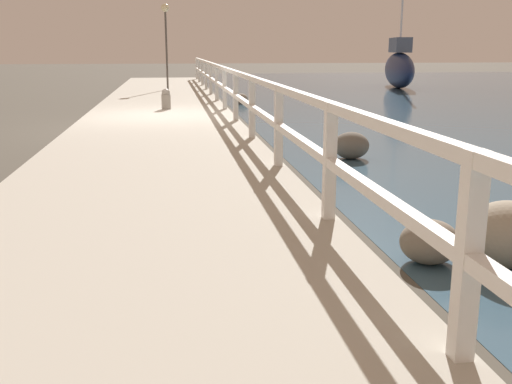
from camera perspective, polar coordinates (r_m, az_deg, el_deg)
ground_plane at (r=13.82m, az=-9.10°, el=5.94°), size 120.00×120.00×0.00m
dock_walkway at (r=13.80m, az=-9.12°, el=6.58°), size 3.38×36.00×0.31m
railing at (r=13.79m, az=-2.53°, el=10.29°), size 0.10×32.50×1.03m
boulder_downstream at (r=5.29m, az=16.20°, el=-4.58°), size 0.51×0.46×0.38m
boulder_far_strip at (r=20.09m, az=-1.42°, el=8.90°), size 0.44×0.39×0.33m
boulder_mid_strip at (r=5.42m, az=22.91°, el=-3.72°), size 0.75×0.67×0.56m
boulder_upstream at (r=10.04m, az=9.06°, el=4.40°), size 0.59×0.54×0.45m
mooring_bollard at (r=15.13m, az=-8.57°, el=8.75°), size 0.23×0.23×0.51m
dock_lamp at (r=22.46m, az=-8.60°, el=15.59°), size 0.29×0.29×3.02m
sailboat_navy at (r=28.83m, az=13.46°, el=11.49°), size 2.22×5.92×6.83m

